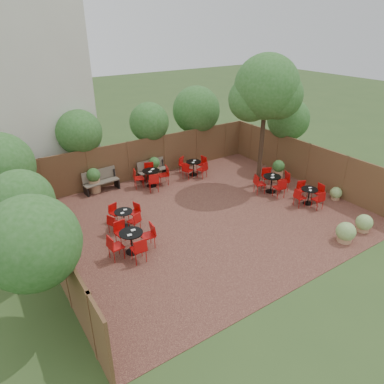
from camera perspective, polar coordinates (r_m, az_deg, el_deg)
ground at (r=14.41m, az=2.17°, el=-3.99°), size 80.00×80.00×0.00m
courtyard_paving at (r=14.40m, az=2.17°, el=-3.95°), size 12.00×10.00×0.02m
fence_back at (r=17.88m, az=-7.21°, el=5.55°), size 12.00×0.08×2.00m
fence_left at (r=11.90m, az=-22.13°, el=-7.60°), size 0.08×10.00×2.00m
fence_right at (r=17.85m, az=18.12°, el=4.38°), size 0.08×10.00×2.00m
neighbour_building at (r=18.56m, az=-25.08°, el=13.77°), size 5.00×4.00×8.00m
overhang_foliage at (r=15.07m, az=-8.60°, el=8.26°), size 15.49×10.72×2.58m
courtyard_tree at (r=16.09m, az=11.90°, el=15.62°), size 2.90×2.82×6.01m
park_bench_left at (r=16.81m, az=-14.57°, el=1.82°), size 1.68×0.66×1.02m
park_bench_right at (r=17.76m, az=-6.50°, el=3.71°), size 1.54×0.58×0.93m
bistro_tables at (r=15.28m, az=1.00°, el=-0.13°), size 9.42×6.95×0.93m
planters at (r=16.63m, az=-6.88°, el=2.46°), size 11.19×4.45×1.15m
low_shrubs at (r=14.73m, az=24.10°, el=-4.21°), size 3.18×2.88×0.74m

